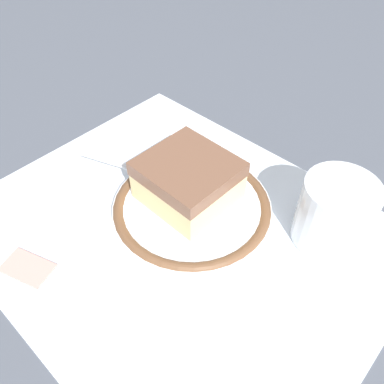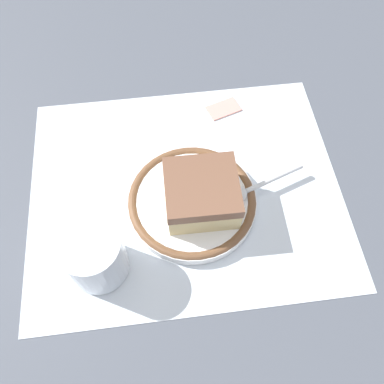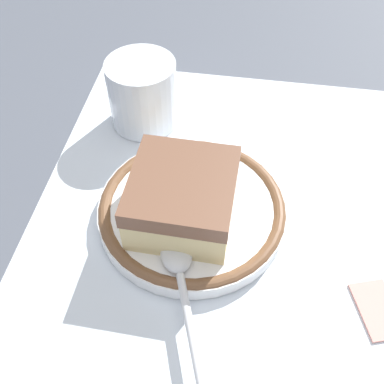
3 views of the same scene
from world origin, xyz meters
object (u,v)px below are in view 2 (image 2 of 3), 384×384
Objects in this scene: cake_slice at (202,193)px; cup at (95,258)px; spoon at (246,191)px; sugar_packet at (224,108)px; plate at (192,201)px.

cake_slice is 0.15m from cup.
sugar_packet is (-0.00, 0.16, -0.02)m from spoon.
spoon is at bearing 7.34° from cake_slice.
plate is at bearing 151.02° from cake_slice.
cake_slice is 0.18m from sugar_packet.
plate is 0.15m from cup.
cup is 0.31m from sugar_packet.
cake_slice reaches higher than sugar_packet.
cup is (-0.14, -0.07, -0.01)m from cake_slice.
plate reaches higher than sugar_packet.
cake_slice is 0.07m from spoon.
spoon reaches higher than plate.
plate is at bearing -113.42° from sugar_packet.
spoon is 2.46× the size of sugar_packet.
cup is at bearing -153.98° from cake_slice.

